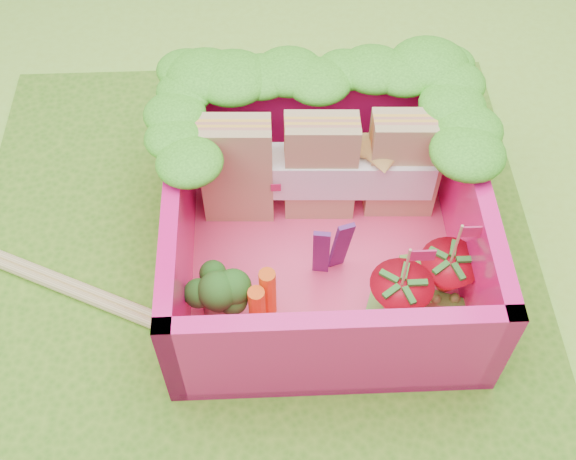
# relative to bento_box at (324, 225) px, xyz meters

# --- Properties ---
(ground) EXTENTS (14.00, 14.00, 0.00)m
(ground) POSITION_rel_bento_box_xyz_m (-0.31, 0.04, -0.31)
(ground) COLOR #9CDC3E
(ground) RESTS_ON ground
(placemat) EXTENTS (2.60, 2.60, 0.03)m
(placemat) POSITION_rel_bento_box_xyz_m (-0.31, 0.04, -0.29)
(placemat) COLOR #4C8E20
(placemat) RESTS_ON ground
(bento_floor) EXTENTS (1.30, 1.30, 0.05)m
(bento_floor) POSITION_rel_bento_box_xyz_m (0.00, -0.00, -0.25)
(bento_floor) COLOR #FF4176
(bento_floor) RESTS_ON placemat
(bento_box) EXTENTS (1.30, 1.30, 0.55)m
(bento_box) POSITION_rel_bento_box_xyz_m (0.00, 0.00, 0.00)
(bento_box) COLOR #FF157E
(bento_box) RESTS_ON placemat
(lettuce_ruffle) EXTENTS (1.43, 0.83, 0.11)m
(lettuce_ruffle) POSITION_rel_bento_box_xyz_m (-0.00, 0.49, 0.33)
(lettuce_ruffle) COLOR #308818
(lettuce_ruffle) RESTS_ON bento_box
(sandwich_stack) EXTENTS (1.06, 0.21, 0.56)m
(sandwich_stack) POSITION_rel_bento_box_xyz_m (0.01, 0.28, 0.05)
(sandwich_stack) COLOR tan
(sandwich_stack) RESTS_ON bento_floor
(broccoli) EXTENTS (0.33, 0.33, 0.25)m
(broccoli) POSITION_rel_bento_box_xyz_m (-0.46, -0.27, -0.05)
(broccoli) COLOR #6CA750
(broccoli) RESTS_ON bento_floor
(carrot_sticks) EXTENTS (0.12, 0.13, 0.29)m
(carrot_sticks) POSITION_rel_bento_box_xyz_m (-0.27, -0.31, -0.09)
(carrot_sticks) COLOR #F65814
(carrot_sticks) RESTS_ON bento_floor
(purple_wedges) EXTENTS (0.16, 0.07, 0.38)m
(purple_wedges) POSITION_rel_bento_box_xyz_m (0.02, -0.10, -0.04)
(purple_wedges) COLOR #4F1A5B
(purple_wedges) RESTS_ON bento_floor
(strawberry_left) EXTENTS (0.26, 0.26, 0.50)m
(strawberry_left) POSITION_rel_bento_box_xyz_m (0.28, -0.33, -0.09)
(strawberry_left) COLOR red
(strawberry_left) RESTS_ON bento_floor
(strawberry_right) EXTENTS (0.25, 0.25, 0.49)m
(strawberry_right) POSITION_rel_bento_box_xyz_m (0.50, -0.22, -0.09)
(strawberry_right) COLOR red
(strawberry_right) RESTS_ON bento_floor
(snap_peas) EXTENTS (0.57, 0.53, 0.05)m
(snap_peas) POSITION_rel_bento_box_xyz_m (0.39, -0.24, -0.20)
(snap_peas) COLOR green
(snap_peas) RESTS_ON bento_floor
(chopsticks) EXTENTS (2.27, 1.11, 0.05)m
(chopsticks) POSITION_rel_bento_box_xyz_m (-1.22, -0.06, -0.25)
(chopsticks) COLOR tan
(chopsticks) RESTS_ON placemat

